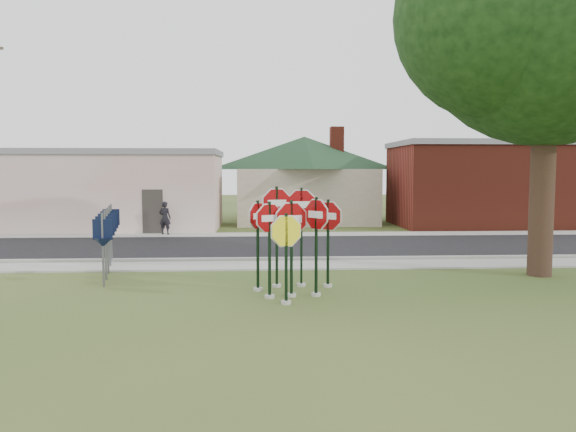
{
  "coord_description": "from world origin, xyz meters",
  "views": [
    {
      "loc": [
        -0.85,
        -12.58,
        3.11
      ],
      "look_at": [
        -0.08,
        2.0,
        1.93
      ],
      "focal_mm": 35.0,
      "sensor_mm": 36.0,
      "label": 1
    }
  ],
  "objects": [
    {
      "name": "stop_sign_right",
      "position": [
        0.58,
        1.11,
        1.6
      ],
      "size": [
        0.68,
        0.85,
        2.58
      ],
      "color": "#A8A59C",
      "rests_on": "ground"
    },
    {
      "name": "sidewalk_near",
      "position": [
        0.0,
        5.5,
        0.03
      ],
      "size": [
        60.0,
        1.6,
        0.06
      ],
      "primitive_type": "cube",
      "color": "gray",
      "rests_on": "ground"
    },
    {
      "name": "stop_sign_center",
      "position": [
        -0.04,
        1.07,
        1.57
      ],
      "size": [
        1.09,
        0.47,
        2.51
      ],
      "color": "#A8A59C",
      "rests_on": "ground"
    },
    {
      "name": "ground",
      "position": [
        0.0,
        0.0,
        0.0
      ],
      "size": [
        120.0,
        120.0,
        0.0
      ],
      "primitive_type": "plane",
      "color": "#304E1D",
      "rests_on": "ground"
    },
    {
      "name": "pedestrian",
      "position": [
        -5.32,
        14.47,
        0.85
      ],
      "size": [
        0.65,
        0.5,
        1.59
      ],
      "primitive_type": "imported",
      "rotation": [
        0.0,
        0.0,
        2.93
      ],
      "color": "black",
      "rests_on": "sidewalk_far"
    },
    {
      "name": "stop_sign_far_right",
      "position": [
        1.0,
        2.18,
        1.52
      ],
      "size": [
        0.91,
        0.64,
        2.46
      ],
      "color": "#A8A59C",
      "rests_on": "ground"
    },
    {
      "name": "stop_sign_left",
      "position": [
        -0.58,
        0.94,
        1.5
      ],
      "size": [
        0.88,
        0.49,
        2.46
      ],
      "color": "#A8A59C",
      "rests_on": "ground"
    },
    {
      "name": "curb",
      "position": [
        0.0,
        6.5,
        0.07
      ],
      "size": [
        60.0,
        0.2,
        0.14
      ],
      "primitive_type": "cube",
      "color": "gray",
      "rests_on": "ground"
    },
    {
      "name": "stop_sign_yellow",
      "position": [
        -0.21,
        0.31,
        1.34
      ],
      "size": [
        1.0,
        0.31,
        2.24
      ],
      "color": "#A8A59C",
      "rests_on": "ground"
    },
    {
      "name": "building_stucco",
      "position": [
        -9.0,
        18.0,
        2.15
      ],
      "size": [
        12.2,
        6.2,
        4.2
      ],
      "color": "silver",
      "rests_on": "ground"
    },
    {
      "name": "building_brick",
      "position": [
        12.0,
        18.5,
        2.4
      ],
      "size": [
        10.2,
        6.2,
        4.75
      ],
      "color": "maroon",
      "rests_on": "ground"
    },
    {
      "name": "oak_tree",
      "position": [
        7.5,
        3.5,
        7.73
      ],
      "size": [
        11.45,
        10.85,
        11.67
      ],
      "color": "black",
      "rests_on": "ground"
    },
    {
      "name": "route_sign_row",
      "position": [
        -5.4,
        4.5,
        1.22
      ],
      "size": [
        1.43,
        4.63,
        2.0
      ],
      "color": "#59595E",
      "rests_on": "ground"
    },
    {
      "name": "building_house",
      "position": [
        2.0,
        22.0,
        3.65
      ],
      "size": [
        11.6,
        11.6,
        6.2
      ],
      "color": "beige",
      "rests_on": "ground"
    },
    {
      "name": "stop_sign_far_left",
      "position": [
        -0.87,
        1.8,
        1.48
      ],
      "size": [
        0.58,
        0.8,
        2.44
      ],
      "color": "#A8A59C",
      "rests_on": "ground"
    },
    {
      "name": "sidewalk_far",
      "position": [
        0.0,
        14.3,
        0.03
      ],
      "size": [
        60.0,
        1.6,
        0.06
      ],
      "primitive_type": "cube",
      "color": "gray",
      "rests_on": "ground"
    },
    {
      "name": "stop_sign_back_left",
      "position": [
        -0.36,
        2.24,
        1.78
      ],
      "size": [
        1.07,
        0.32,
        2.81
      ],
      "color": "#A8A59C",
      "rests_on": "ground"
    },
    {
      "name": "road",
      "position": [
        0.0,
        10.0,
        0.02
      ],
      "size": [
        60.0,
        7.0,
        0.04
      ],
      "primitive_type": "cube",
      "color": "black",
      "rests_on": "ground"
    },
    {
      "name": "stop_sign_back_right",
      "position": [
        0.3,
        2.31,
        1.76
      ],
      "size": [
        1.14,
        0.24,
        2.78
      ],
      "color": "#A8A59C",
      "rests_on": "ground"
    }
  ]
}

